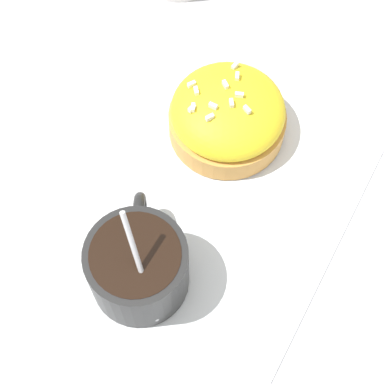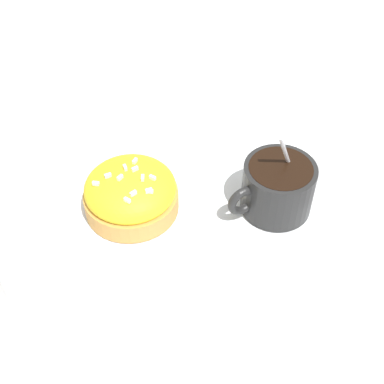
% 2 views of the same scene
% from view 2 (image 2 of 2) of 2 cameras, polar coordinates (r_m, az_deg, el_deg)
% --- Properties ---
extents(ground_plane, '(3.00, 3.00, 0.00)m').
position_cam_2_polar(ground_plane, '(0.59, 0.82, -1.81)').
color(ground_plane, '#B2B2B7').
extents(paper_napkin, '(0.30, 0.29, 0.00)m').
position_cam_2_polar(paper_napkin, '(0.59, 0.82, -1.72)').
color(paper_napkin, white).
rests_on(paper_napkin, ground_plane).
extents(coffee_cup, '(0.09, 0.08, 0.11)m').
position_cam_2_polar(coffee_cup, '(0.57, 9.06, 0.61)').
color(coffee_cup, black).
rests_on(coffee_cup, paper_napkin).
extents(frosted_pastry, '(0.10, 0.10, 0.06)m').
position_cam_2_polar(frosted_pastry, '(0.57, -6.56, -0.07)').
color(frosted_pastry, '#D19347').
rests_on(frosted_pastry, paper_napkin).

